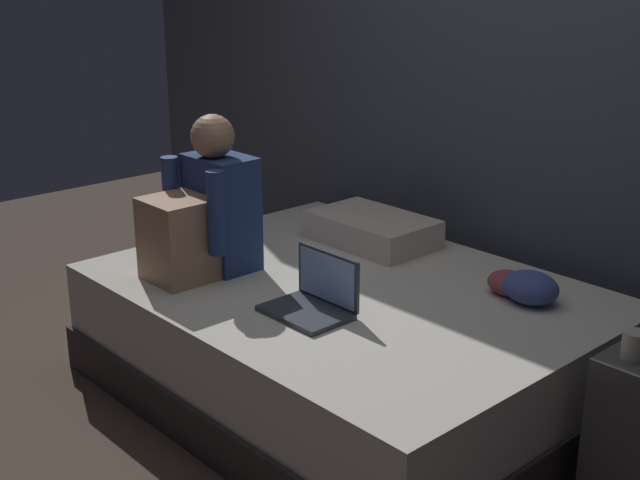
% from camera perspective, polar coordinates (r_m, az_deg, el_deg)
% --- Properties ---
extents(ground_plane, '(8.00, 8.00, 0.00)m').
position_cam_1_polar(ground_plane, '(3.30, 0.42, -13.13)').
color(ground_plane, '#47382D').
extents(wall_back, '(5.60, 0.10, 2.70)m').
position_cam_1_polar(wall_back, '(3.74, 14.38, 12.16)').
color(wall_back, '#424751').
rests_on(wall_back, ground_plane).
extents(bed, '(2.00, 1.50, 0.48)m').
position_cam_1_polar(bed, '(3.49, 1.82, -6.77)').
color(bed, '#332D2B').
rests_on(bed, ground_plane).
extents(person_sitting, '(0.39, 0.44, 0.66)m').
position_cam_1_polar(person_sitting, '(3.49, -7.86, 1.76)').
color(person_sitting, navy).
rests_on(person_sitting, bed).
extents(laptop, '(0.32, 0.23, 0.22)m').
position_cam_1_polar(laptop, '(3.12, -0.37, -3.95)').
color(laptop, '#333842').
rests_on(laptop, bed).
extents(pillow, '(0.56, 0.36, 0.13)m').
position_cam_1_polar(pillow, '(3.87, 3.57, 0.72)').
color(pillow, beige).
rests_on(pillow, bed).
extents(mug, '(0.08, 0.08, 0.09)m').
position_cam_1_polar(mug, '(2.79, 20.47, -6.69)').
color(mug, '#BCB2A3').
rests_on(mug, nightstand).
extents(clothes_pile, '(0.30, 0.19, 0.12)m').
position_cam_1_polar(clothes_pile, '(3.32, 13.59, -3.04)').
color(clothes_pile, '#8E3D47').
rests_on(clothes_pile, bed).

